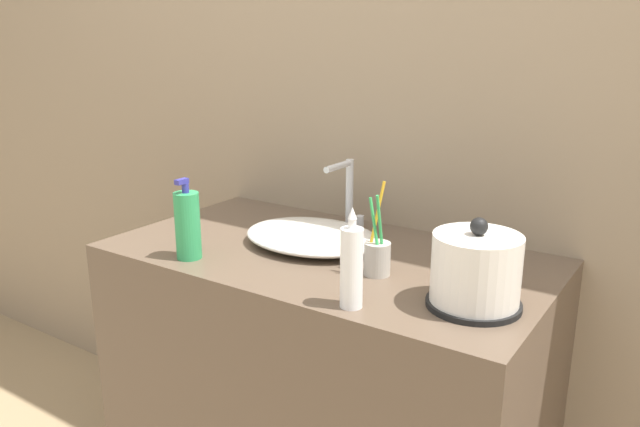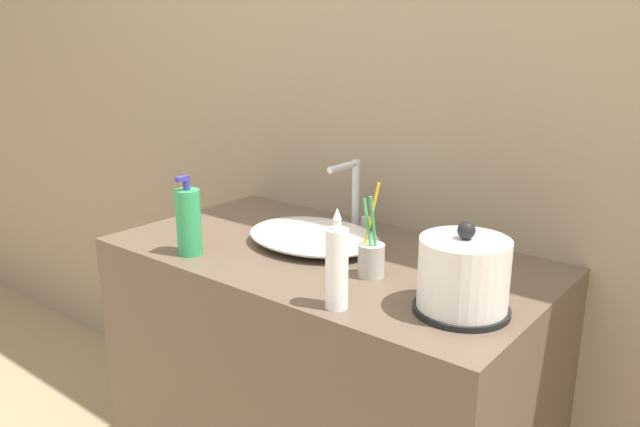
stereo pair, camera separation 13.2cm
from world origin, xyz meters
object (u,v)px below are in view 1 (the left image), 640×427
Objects in this scene: toothbrush_cup at (377,256)px; lotion_bottle at (188,225)px; faucet at (348,191)px; shampoo_bottle at (352,266)px; electric_kettle at (476,274)px.

toothbrush_cup reaches higher than lotion_bottle.
faucet is at bearing 132.07° from toothbrush_cup.
faucet is 0.91× the size of toothbrush_cup.
shampoo_bottle is (0.04, -0.18, 0.04)m from toothbrush_cup.
faucet is 0.53m from shampoo_bottle.
toothbrush_cup is (0.24, -0.26, -0.07)m from faucet.
toothbrush_cup is at bearing 19.92° from lotion_bottle.
faucet is at bearing 64.38° from lotion_bottle.
shampoo_bottle is at bearing -77.33° from toothbrush_cup.
lotion_bottle reaches higher than electric_kettle.
electric_kettle is 0.95× the size of lotion_bottle.
toothbrush_cup is 1.03× the size of shampoo_bottle.
faucet reaches higher than electric_kettle.
faucet is 0.98× the size of lotion_bottle.
electric_kettle is at bearing -32.44° from faucet.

